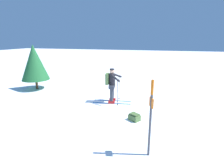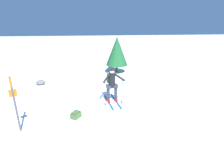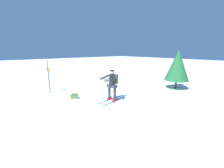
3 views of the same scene
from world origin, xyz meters
name	(u,v)px [view 3 (image 3 of 3)]	position (x,y,z in m)	size (l,w,h in m)	color
ground_plane	(105,98)	(0.00, 0.00, 0.00)	(80.00, 80.00, 0.00)	white
skier	(112,84)	(0.62, 0.04, 0.92)	(1.04, 1.84, 1.62)	#144C9E
dropped_backpack	(74,96)	(-0.99, -1.33, 0.13)	(0.46, 0.49, 0.27)	#4C6B38
trail_marker	(48,74)	(-2.88, -2.01, 1.21)	(0.23, 0.12, 2.02)	#4C4C51
rock_boulder	(106,80)	(-3.46, 2.83, 0.14)	(0.52, 0.44, 0.29)	slate
pine_tree	(178,65)	(1.55, 5.03, 1.61)	(1.58, 1.58, 2.64)	#4C331E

